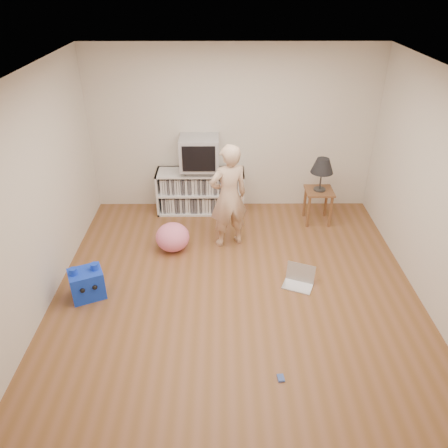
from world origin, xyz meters
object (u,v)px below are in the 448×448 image
media_unit (201,191)px  laptop (299,279)px  side_table (318,198)px  table_lamp (322,166)px  plush_blue (87,284)px  dvd_deck (200,170)px  person (229,197)px  plush_pink (173,237)px  crt_tv (199,153)px

media_unit → laptop: (1.33, -1.98, -0.28)m
side_table → table_lamp: table_lamp is taller
plush_blue → media_unit: bearing=35.5°
table_lamp → media_unit: bearing=168.2°
dvd_deck → plush_blue: (-1.30, -2.19, -0.54)m
media_unit → plush_blue: size_ratio=2.91×
person → side_table: bearing=-176.8°
dvd_deck → person: 1.10m
table_lamp → person: bearing=-155.6°
plush_blue → laptop: bearing=-19.2°
plush_blue → plush_pink: 1.40m
media_unit → dvd_deck: bearing=-90.0°
side_table → laptop: size_ratio=1.24×
plush_pink → laptop: bearing=-25.6°
crt_tv → laptop: bearing=-55.9°
crt_tv → side_table: (1.85, -0.37, -0.60)m
dvd_deck → plush_pink: bearing=-107.0°
table_lamp → laptop: table_lamp is taller
dvd_deck → crt_tv: crt_tv is taller
laptop → plush_blue: 2.64m
table_lamp → plush_blue: table_lamp is taller
media_unit → plush_pink: (-0.35, -1.18, -0.15)m
laptop → media_unit: bearing=145.9°
media_unit → crt_tv: crt_tv is taller
side_table → dvd_deck: bearing=168.7°
media_unit → table_lamp: size_ratio=2.72×
dvd_deck → side_table: dvd_deck is taller
dvd_deck → crt_tv: size_ratio=0.75×
media_unit → plush_blue: media_unit is taller
media_unit → laptop: 2.40m
side_table → plush_blue: 3.64m
person → laptop: bearing=111.6°
person → crt_tv: bearing=-87.6°
media_unit → plush_blue: bearing=-120.4°
table_lamp → plush_blue: size_ratio=1.07×
dvd_deck → table_lamp: (1.85, -0.37, 0.21)m
table_lamp → plush_pink: bearing=-160.2°
crt_tv → dvd_deck: bearing=90.0°
media_unit → dvd_deck: (0.00, -0.02, 0.39)m
side_table → laptop: bearing=-107.9°
plush_blue → plush_pink: size_ratio=1.01×
dvd_deck → person: (0.44, -1.01, 0.03)m
dvd_deck → person: size_ratio=0.29×
laptop → plush_pink: 1.87m
person → plush_pink: 0.98m
plush_blue → side_table: bearing=6.0°
plush_blue → person: bearing=10.3°
side_table → person: bearing=-155.6°
side_table → plush_pink: size_ratio=1.15×
side_table → plush_blue: bearing=-149.9°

